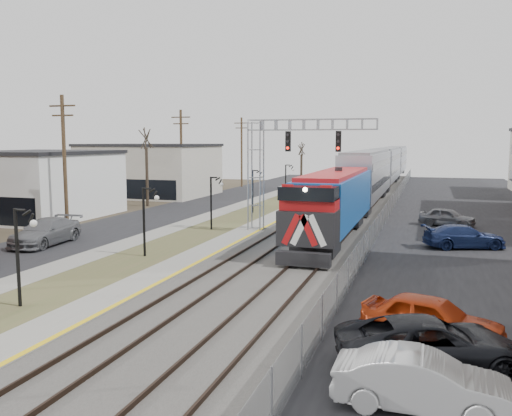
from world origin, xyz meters
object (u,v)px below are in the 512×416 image
at_px(car_lot_b, 423,384).
at_px(signal_gantry, 279,156).
at_px(car_lot_a, 431,320).
at_px(train, 381,170).

bearing_deg(car_lot_b, signal_gantry, 23.54).
height_order(car_lot_a, car_lot_b, car_lot_a).
bearing_deg(car_lot_b, car_lot_a, -2.14).
height_order(train, car_lot_b, train).
xyz_separation_m(train, car_lot_a, (6.15, -52.55, -2.14)).
bearing_deg(train, car_lot_b, -84.09).
height_order(train, car_lot_a, train).
bearing_deg(train, car_lot_a, -83.32).
height_order(signal_gantry, car_lot_b, signal_gantry).
relative_size(train, car_lot_b, 19.72).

